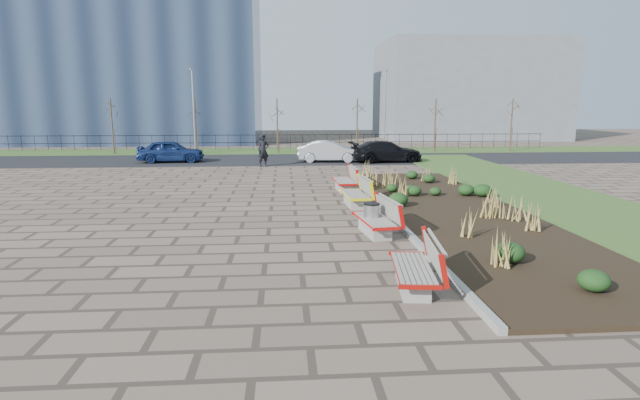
{
  "coord_description": "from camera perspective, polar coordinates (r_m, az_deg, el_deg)",
  "views": [
    {
      "loc": [
        0.48,
        -11.16,
        3.64
      ],
      "look_at": [
        1.5,
        3.0,
        0.9
      ],
      "focal_mm": 28.0,
      "sensor_mm": 36.0,
      "label": 1
    }
  ],
  "objects": [
    {
      "name": "building_glass",
      "position": [
        56.02,
        -28.65,
        13.58
      ],
      "size": [
        40.0,
        14.0,
        15.0
      ],
      "primitive_type": "cube",
      "color": "#192338",
      "rests_on": "ground"
    },
    {
      "name": "car_black",
      "position": [
        31.99,
        7.56,
        5.53
      ],
      "size": [
        4.78,
        2.37,
        1.34
      ],
      "primitive_type": "imported",
      "rotation": [
        0.0,
        0.0,
        1.68
      ],
      "color": "black",
      "rests_on": "road"
    },
    {
      "name": "pedestrian",
      "position": [
        29.49,
        -6.51,
        5.62
      ],
      "size": [
        0.82,
        0.7,
        1.9
      ],
      "primitive_type": "imported",
      "rotation": [
        0.0,
        0.0,
        0.43
      ],
      "color": "black",
      "rests_on": "ground"
    },
    {
      "name": "grass_verge_near",
      "position": [
        19.63,
        28.39,
        -1.04
      ],
      "size": [
        5.0,
        38.0,
        0.04
      ],
      "primitive_type": "cube",
      "color": "#33511E",
      "rests_on": "ground"
    },
    {
      "name": "lamp_east",
      "position": [
        37.92,
        7.42,
        9.93
      ],
      "size": [
        0.24,
        0.6,
        6.0
      ],
      "primitive_type": null,
      "color": "gray",
      "rests_on": "grass_verge_far"
    },
    {
      "name": "car_silver",
      "position": [
        31.77,
        1.08,
        5.58
      ],
      "size": [
        4.13,
        1.71,
        1.33
      ],
      "primitive_type": "imported",
      "rotation": [
        0.0,
        0.0,
        1.5
      ],
      "color": "#9D9FA4",
      "rests_on": "road"
    },
    {
      "name": "litter_bin",
      "position": [
        14.34,
        5.9,
        -2.1
      ],
      "size": [
        0.44,
        0.44,
        0.85
      ],
      "primitive_type": "cylinder",
      "color": "#B2B2B7",
      "rests_on": "ground"
    },
    {
      "name": "tree_a",
      "position": [
        39.71,
        -22.66,
        7.78
      ],
      "size": [
        1.4,
        1.4,
        4.0
      ],
      "primitive_type": null,
      "color": "#4C3D2D",
      "rests_on": "grass_verge_far"
    },
    {
      "name": "lamp_west",
      "position": [
        37.73,
        -14.22,
        9.68
      ],
      "size": [
        0.24,
        0.6,
        6.0
      ],
      "primitive_type": null,
      "color": "gray",
      "rests_on": "grass_verge_far"
    },
    {
      "name": "bench_d",
      "position": [
        21.17,
        2.76,
        2.38
      ],
      "size": [
        0.99,
        2.14,
        1.0
      ],
      "primitive_type": null,
      "rotation": [
        0.0,
        0.0,
        0.04
      ],
      "color": "red",
      "rests_on": "ground"
    },
    {
      "name": "tree_c",
      "position": [
        37.7,
        -4.91,
        8.45
      ],
      "size": [
        1.4,
        1.4,
        4.0
      ],
      "primitive_type": null,
      "color": "#4C3D2D",
      "rests_on": "grass_verge_far"
    },
    {
      "name": "tree_e",
      "position": [
        39.42,
        13.01,
        8.32
      ],
      "size": [
        1.4,
        1.4,
        4.0
      ],
      "primitive_type": null,
      "color": "#4C3D2D",
      "rests_on": "grass_verge_far"
    },
    {
      "name": "planting_bed",
      "position": [
        17.54,
        15.19,
        -1.28
      ],
      "size": [
        4.5,
        18.0,
        0.1
      ],
      "primitive_type": "cube",
      "color": "black",
      "rests_on": "ground"
    },
    {
      "name": "building_grey",
      "position": [
        56.65,
        16.38,
        11.87
      ],
      "size": [
        18.0,
        12.0,
        10.0
      ],
      "primitive_type": "cube",
      "color": "slate",
      "rests_on": "ground"
    },
    {
      "name": "bench_c",
      "position": [
        18.04,
        3.97,
        0.87
      ],
      "size": [
        1.03,
        2.15,
        1.0
      ],
      "primitive_type": null,
      "rotation": [
        0.0,
        0.0,
        0.06
      ],
      "color": "#FFF40D",
      "rests_on": "ground"
    },
    {
      "name": "bench_b",
      "position": [
        14.12,
        6.27,
        -1.99
      ],
      "size": [
        1.16,
        2.2,
        1.0
      ],
      "primitive_type": null,
      "rotation": [
        0.0,
        0.0,
        0.13
      ],
      "color": "red",
      "rests_on": "ground"
    },
    {
      "name": "ground",
      "position": [
        11.75,
        -6.3,
        -7.19
      ],
      "size": [
        120.0,
        120.0,
        0.0
      ],
      "primitive_type": "plane",
      "color": "brown",
      "rests_on": "ground"
    },
    {
      "name": "grass_verge_far",
      "position": [
        39.33,
        -4.83,
        5.6
      ],
      "size": [
        80.0,
        5.0,
        0.04
      ],
      "primitive_type": "cube",
      "color": "#33511E",
      "rests_on": "ground"
    },
    {
      "name": "tree_f",
      "position": [
        41.57,
        21.01,
        8.0
      ],
      "size": [
        1.4,
        1.4,
        4.0
      ],
      "primitive_type": null,
      "color": "#4C3D2D",
      "rests_on": "grass_verge_far"
    },
    {
      "name": "bench_a",
      "position": [
        10.15,
        10.56,
        -7.29
      ],
      "size": [
        1.15,
        2.19,
        1.0
      ],
      "primitive_type": null,
      "rotation": [
        0.0,
        0.0,
        -0.12
      ],
      "color": "#AC110B",
      "rests_on": "ground"
    },
    {
      "name": "tree_d",
      "position": [
        38.1,
        4.25,
        8.48
      ],
      "size": [
        1.4,
        1.4,
        4.0
      ],
      "primitive_type": null,
      "color": "#4C3D2D",
      "rests_on": "grass_verge_far"
    },
    {
      "name": "railing_fence",
      "position": [
        40.78,
        -4.83,
        6.66
      ],
      "size": [
        44.0,
        0.1,
        1.2
      ],
      "primitive_type": null,
      "color": "black",
      "rests_on": "grass_verge_far"
    },
    {
      "name": "car_blue",
      "position": [
        32.97,
        -16.69,
        5.37
      ],
      "size": [
        4.18,
        1.9,
        1.39
      ],
      "primitive_type": "imported",
      "rotation": [
        0.0,
        0.0,
        1.63
      ],
      "color": "navy",
      "rests_on": "road"
    },
    {
      "name": "tree_b",
      "position": [
        38.25,
        -14.03,
        8.2
      ],
      "size": [
        1.4,
        1.4,
        4.0
      ],
      "primitive_type": null,
      "color": "#4C3D2D",
      "rests_on": "grass_verge_far"
    },
    {
      "name": "road",
      "position": [
        33.37,
        -4.94,
        4.63
      ],
      "size": [
        80.0,
        7.0,
        0.02
      ],
      "primitive_type": "cube",
      "color": "black",
      "rests_on": "ground"
    },
    {
      "name": "planting_curb",
      "position": [
        16.91,
        7.72,
        -1.35
      ],
      "size": [
        0.16,
        18.0,
        0.15
      ],
      "primitive_type": "cube",
      "color": "gray",
      "rests_on": "ground"
    }
  ]
}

